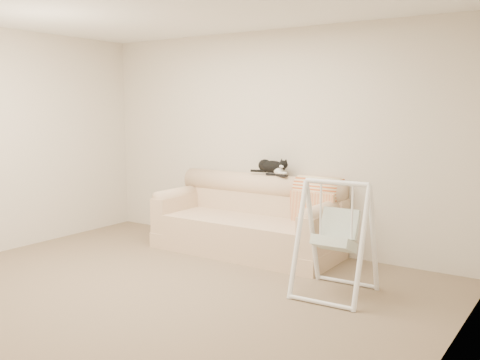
% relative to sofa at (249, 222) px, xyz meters
% --- Properties ---
extents(ground_plane, '(5.00, 5.00, 0.00)m').
position_rel_sofa_xyz_m(ground_plane, '(0.08, -1.62, -0.35)').
color(ground_plane, brown).
rests_on(ground_plane, ground).
extents(room_shell, '(5.04, 4.04, 2.60)m').
position_rel_sofa_xyz_m(room_shell, '(0.08, -1.62, 1.18)').
color(room_shell, beige).
rests_on(room_shell, ground).
extents(sofa, '(2.20, 0.93, 0.90)m').
position_rel_sofa_xyz_m(sofa, '(0.00, 0.00, 0.00)').
color(sofa, tan).
rests_on(sofa, ground).
extents(remote_a, '(0.19, 0.09, 0.03)m').
position_rel_sofa_xyz_m(remote_a, '(0.19, 0.24, 0.56)').
color(remote_a, black).
rests_on(remote_a, sofa).
extents(remote_b, '(0.18, 0.11, 0.02)m').
position_rel_sofa_xyz_m(remote_b, '(0.32, 0.20, 0.56)').
color(remote_b, black).
rests_on(remote_b, sofa).
extents(tuxedo_cat, '(0.50, 0.21, 0.20)m').
position_rel_sofa_xyz_m(tuxedo_cat, '(0.16, 0.25, 0.64)').
color(tuxedo_cat, black).
rests_on(tuxedo_cat, sofa).
extents(throw_blanket, '(0.53, 0.38, 0.58)m').
position_rel_sofa_xyz_m(throw_blanket, '(0.78, 0.23, 0.37)').
color(throw_blanket, '#CD4F1E').
rests_on(throw_blanket, sofa).
extents(baby_swing, '(0.67, 0.71, 1.06)m').
position_rel_sofa_xyz_m(baby_swing, '(1.45, -0.80, 0.18)').
color(baby_swing, white).
rests_on(baby_swing, ground).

